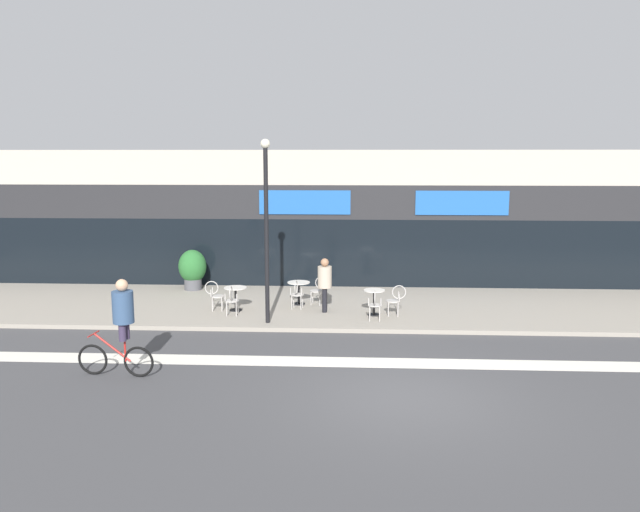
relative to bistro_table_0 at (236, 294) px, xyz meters
The scene contains 17 objects.
ground_plane 7.84m from the bistro_table_0, 54.36° to the right, with size 120.00×120.00×0.00m, color #424244.
sidewalk_slab 4.67m from the bistro_table_0, 11.19° to the left, with size 40.00×5.50×0.12m, color gray.
storefront_facade 7.45m from the bistro_table_0, 50.95° to the left, with size 40.00×4.06×4.93m.
bike_lane_stripe 6.26m from the bistro_table_0, 43.01° to the right, with size 36.00×0.70×0.01m, color silver.
bistro_table_0 is the anchor object (origin of this frame).
bistro_table_1 2.04m from the bistro_table_0, 26.03° to the left, with size 0.71×0.71×0.71m.
bistro_table_2 4.16m from the bistro_table_0, ahead, with size 0.62×0.62×0.76m.
cafe_chair_0_near 0.63m from the bistro_table_0, 89.97° to the right, with size 0.40×0.57×0.90m.
cafe_chair_0_side 0.63m from the bistro_table_0, behind, with size 0.59×0.43×0.90m.
cafe_chair_1_near 1.84m from the bistro_table_0, ahead, with size 0.44×0.59×0.90m.
cafe_chair_1_side 2.61m from the bistro_table_0, 19.79° to the left, with size 0.60×0.45×0.90m.
cafe_chair_2_near 4.25m from the bistro_table_0, 13.23° to the right, with size 0.42×0.58×0.90m.
cafe_chair_2_side 4.78m from the bistro_table_0, ahead, with size 0.58×0.41×0.90m.
planter_pot 3.55m from the bistro_table_0, 125.19° to the left, with size 0.96×0.96×1.40m.
lamp_post 2.98m from the bistro_table_0, 49.06° to the right, with size 0.26×0.26×5.06m.
cyclist_0 5.64m from the bistro_table_0, 105.09° to the right, with size 1.74×0.55×2.15m.
pedestrian_near_end 2.72m from the bistro_table_0, ahead, with size 0.42×0.42×1.62m.
Camera 1 is at (-1.10, -11.79, 4.75)m, focal length 35.00 mm.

